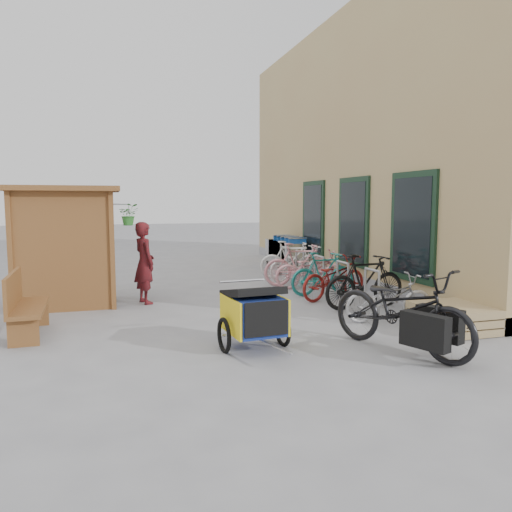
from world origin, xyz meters
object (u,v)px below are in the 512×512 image
object	(u,v)px
cargo_bike	(402,310)
bike_1	(365,281)
child_trailer	(254,312)
bike_4	(312,269)
bike_7	(291,260)
person_kiosk	(144,263)
kiosk	(60,229)
bike_0	(389,298)
shopping_carts	(284,249)
bike_3	(323,273)
bike_2	(334,278)
pallet_stack	(453,317)
bench	(23,304)
bike_6	(299,264)
bike_5	(300,265)

from	to	relation	value
cargo_bike	bike_1	world-z (taller)	cargo_bike
child_trailer	bike_4	world-z (taller)	child_trailer
cargo_bike	bike_7	bearing A→B (deg)	60.74
cargo_bike	person_kiosk	world-z (taller)	person_kiosk
kiosk	child_trailer	xyz separation A→B (m)	(2.86, -3.93, -1.02)
bike_0	bike_4	xyz separation A→B (m)	(0.01, 3.47, 0.05)
shopping_carts	bike_0	world-z (taller)	shopping_carts
bike_1	bike_3	xyz separation A→B (m)	(-0.19, 1.56, -0.05)
person_kiosk	bike_2	xyz separation A→B (m)	(3.93, -0.75, -0.38)
child_trailer	bike_1	bearing A→B (deg)	29.66
child_trailer	pallet_stack	bearing A→B (deg)	-3.99
bench	child_trailer	distance (m)	3.67
bike_7	bike_0	bearing A→B (deg)	-166.63
pallet_stack	bike_3	xyz separation A→B (m)	(-0.74, 3.48, 0.28)
pallet_stack	bike_0	xyz separation A→B (m)	(-0.69, 0.82, 0.21)
pallet_stack	bike_4	world-z (taller)	bike_4
bike_3	bike_7	world-z (taller)	bike_7
bike_6	bike_5	bearing A→B (deg)	149.91
child_trailer	bike_4	xyz separation A→B (m)	(2.74, 4.35, -0.06)
bike_2	bench	bearing A→B (deg)	83.26
kiosk	bike_7	size ratio (longest dim) A/B	1.45
bike_0	bike_2	xyz separation A→B (m)	(-0.05, 2.11, 0.04)
cargo_bike	child_trailer	bearing A→B (deg)	137.29
bike_3	bike_5	world-z (taller)	bike_5
bench	bike_7	distance (m)	7.48
bike_6	bench	bearing A→B (deg)	112.89
pallet_stack	bike_4	distance (m)	4.35
shopping_carts	person_kiosk	world-z (taller)	person_kiosk
pallet_stack	bike_1	size ratio (longest dim) A/B	0.67
kiosk	person_kiosk	bearing A→B (deg)	-6.59
pallet_stack	bike_6	world-z (taller)	bike_6
pallet_stack	bike_2	bearing A→B (deg)	104.03
bike_6	bike_7	distance (m)	0.50
pallet_stack	bike_1	bearing A→B (deg)	106.08
bike_3	bike_5	bearing A→B (deg)	-3.12
bench	bike_0	distance (m)	6.05
child_trailer	bike_6	xyz separation A→B (m)	(2.88, 5.51, -0.07)
shopping_carts	bike_1	xyz separation A→B (m)	(-0.55, -6.16, -0.07)
bike_7	shopping_carts	bearing A→B (deg)	-0.45
bike_2	cargo_bike	bearing A→B (deg)	149.51
bike_5	bike_6	size ratio (longest dim) A/B	1.02
cargo_bike	bike_1	xyz separation A→B (m)	(0.93, 2.72, -0.05)
bike_1	bike_4	xyz separation A→B (m)	(-0.12, 2.38, -0.07)
cargo_bike	bike_4	size ratio (longest dim) A/B	1.36
child_trailer	bike_0	distance (m)	2.87
cargo_bike	bike_6	bearing A→B (deg)	59.78
kiosk	cargo_bike	world-z (taller)	kiosk
bike_5	bike_6	world-z (taller)	bike_5
cargo_bike	kiosk	bearing A→B (deg)	114.16
bench	bike_0	size ratio (longest dim) A/B	1.00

